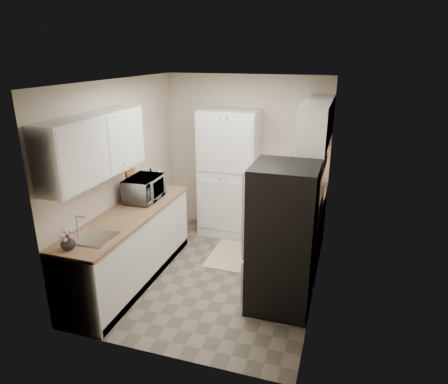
# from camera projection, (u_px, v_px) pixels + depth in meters

# --- Properties ---
(ground) EXTENTS (3.20, 3.20, 0.00)m
(ground) POSITION_uv_depth(u_px,v_px,m) (215.00, 274.00, 5.35)
(ground) COLOR #665B4C
(ground) RESTS_ON ground
(room_shell) EXTENTS (2.64, 3.24, 2.52)m
(room_shell) POSITION_uv_depth(u_px,v_px,m) (212.00, 156.00, 4.81)
(room_shell) COLOR #C3B39D
(room_shell) RESTS_ON ground
(pantry_cabinet) EXTENTS (0.90, 0.55, 2.00)m
(pantry_cabinet) POSITION_uv_depth(u_px,v_px,m) (229.00, 174.00, 6.26)
(pantry_cabinet) COLOR silver
(pantry_cabinet) RESTS_ON ground
(base_cabinet_left) EXTENTS (0.60, 2.30, 0.88)m
(base_cabinet_left) POSITION_uv_depth(u_px,v_px,m) (131.00, 248.00, 5.10)
(base_cabinet_left) COLOR silver
(base_cabinet_left) RESTS_ON ground
(countertop_left) EXTENTS (0.63, 2.33, 0.04)m
(countertop_left) POSITION_uv_depth(u_px,v_px,m) (128.00, 215.00, 4.95)
(countertop_left) COLOR #846647
(countertop_left) RESTS_ON base_cabinet_left
(base_cabinet_right) EXTENTS (0.60, 0.80, 0.88)m
(base_cabinet_right) POSITION_uv_depth(u_px,v_px,m) (302.00, 219.00, 6.00)
(base_cabinet_right) COLOR silver
(base_cabinet_right) RESTS_ON ground
(countertop_right) EXTENTS (0.63, 0.83, 0.04)m
(countertop_right) POSITION_uv_depth(u_px,v_px,m) (304.00, 190.00, 5.84)
(countertop_right) COLOR #846647
(countertop_right) RESTS_ON base_cabinet_right
(electric_range) EXTENTS (0.71, 0.78, 1.13)m
(electric_range) POSITION_uv_depth(u_px,v_px,m) (294.00, 239.00, 5.27)
(electric_range) COLOR #B7B7BC
(electric_range) RESTS_ON ground
(refrigerator) EXTENTS (0.70, 0.72, 1.70)m
(refrigerator) POSITION_uv_depth(u_px,v_px,m) (282.00, 239.00, 4.43)
(refrigerator) COLOR #B7B7BC
(refrigerator) RESTS_ON ground
(microwave) EXTENTS (0.41, 0.58, 0.32)m
(microwave) POSITION_uv_depth(u_px,v_px,m) (144.00, 189.00, 5.35)
(microwave) COLOR #A9AAAF
(microwave) RESTS_ON countertop_left
(wine_bottle) EXTENTS (0.08, 0.08, 0.31)m
(wine_bottle) POSITION_uv_depth(u_px,v_px,m) (151.00, 181.00, 5.69)
(wine_bottle) COLOR black
(wine_bottle) RESTS_ON countertop_left
(flower_vase) EXTENTS (0.17, 0.17, 0.16)m
(flower_vase) POSITION_uv_depth(u_px,v_px,m) (68.00, 242.00, 4.03)
(flower_vase) COLOR silver
(flower_vase) RESTS_ON countertop_left
(cutting_board) EXTENTS (0.11, 0.22, 0.28)m
(cutting_board) POSITION_uv_depth(u_px,v_px,m) (163.00, 180.00, 5.76)
(cutting_board) COLOR #52923E
(cutting_board) RESTS_ON countertop_left
(toaster_oven) EXTENTS (0.43, 0.49, 0.24)m
(toaster_oven) POSITION_uv_depth(u_px,v_px,m) (303.00, 179.00, 5.86)
(toaster_oven) COLOR #A8A8AC
(toaster_oven) RESTS_ON countertop_right
(fruit_basket) EXTENTS (0.26, 0.26, 0.11)m
(fruit_basket) POSITION_uv_depth(u_px,v_px,m) (306.00, 168.00, 5.79)
(fruit_basket) COLOR #DE4200
(fruit_basket) RESTS_ON toaster_oven
(kitchen_mat) EXTENTS (0.57, 0.91, 0.01)m
(kitchen_mat) POSITION_uv_depth(u_px,v_px,m) (230.00, 255.00, 5.84)
(kitchen_mat) COLOR #C7B28B
(kitchen_mat) RESTS_ON ground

